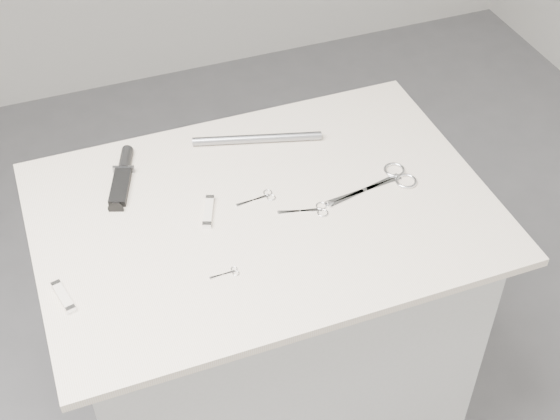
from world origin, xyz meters
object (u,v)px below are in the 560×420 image
object	(u,v)px
pocket_knife_a	(63,297)
embroidery_scissors_b	(261,198)
pocket_knife_b	(208,211)
sheathed_knife	(123,174)
tiny_scissors	(228,273)
plinth	(266,340)
metal_rail	(257,139)
embroidery_scissors_a	(312,210)
large_shears	(388,181)

from	to	relation	value
pocket_knife_a	embroidery_scissors_b	bearing A→B (deg)	-85.88
embroidery_scissors_b	pocket_knife_a	distance (m)	0.48
pocket_knife_b	sheathed_knife	bearing A→B (deg)	59.96
tiny_scissors	pocket_knife_b	xyz separation A→B (m)	(0.01, 0.18, 0.00)
plinth	metal_rail	world-z (taller)	metal_rail
plinth	pocket_knife_a	world-z (taller)	pocket_knife_a
sheathed_knife	pocket_knife_b	xyz separation A→B (m)	(0.15, -0.19, -0.00)
embroidery_scissors_a	sheathed_knife	world-z (taller)	sheathed_knife
plinth	pocket_knife_b	world-z (taller)	pocket_knife_b
pocket_knife_a	metal_rail	world-z (taller)	metal_rail
large_shears	embroidery_scissors_b	distance (m)	0.29
embroidery_scissors_a	plinth	bearing A→B (deg)	170.71
plinth	pocket_knife_a	size ratio (longest dim) A/B	10.21
pocket_knife_b	large_shears	bearing A→B (deg)	-74.37
large_shears	embroidery_scissors_a	bearing A→B (deg)	179.12
large_shears	embroidery_scissors_a	xyz separation A→B (m)	(-0.20, -0.03, -0.00)
large_shears	pocket_knife_b	xyz separation A→B (m)	(-0.41, 0.04, 0.00)
embroidery_scissors_b	pocket_knife_b	xyz separation A→B (m)	(-0.12, -0.01, 0.00)
tiny_scissors	pocket_knife_a	bearing A→B (deg)	170.26
tiny_scissors	pocket_knife_b	size ratio (longest dim) A/B	0.62
large_shears	pocket_knife_a	size ratio (longest dim) A/B	2.53
large_shears	metal_rail	world-z (taller)	metal_rail
sheathed_knife	pocket_knife_b	world-z (taller)	sheathed_knife
large_shears	tiny_scissors	xyz separation A→B (m)	(-0.43, -0.14, -0.00)
embroidery_scissors_a	embroidery_scissors_b	world-z (taller)	same
sheathed_knife	pocket_knife_a	size ratio (longest dim) A/B	2.18
tiny_scissors	embroidery_scissors_a	bearing A→B (deg)	25.40
tiny_scissors	sheathed_knife	world-z (taller)	sheathed_knife
tiny_scissors	embroidery_scissors_b	bearing A→B (deg)	53.21
embroidery_scissors_b	pocket_knife_a	bearing A→B (deg)	-168.20
tiny_scissors	plinth	bearing A→B (deg)	48.84
embroidery_scissors_a	embroidery_scissors_b	bearing A→B (deg)	154.10
embroidery_scissors_b	pocket_knife_a	world-z (taller)	pocket_knife_a
embroidery_scissors_a	metal_rail	size ratio (longest dim) A/B	0.36
large_shears	embroidery_scissors_b	bearing A→B (deg)	161.26
large_shears	sheathed_knife	world-z (taller)	sheathed_knife
tiny_scissors	sheathed_knife	xyz separation A→B (m)	(-0.14, 0.37, 0.01)
plinth	metal_rail	bearing A→B (deg)	74.23
large_shears	pocket_knife_a	world-z (taller)	pocket_knife_a
plinth	embroidery_scissors_b	size ratio (longest dim) A/B	9.83
embroidery_scissors_a	sheathed_knife	bearing A→B (deg)	159.32
plinth	tiny_scissors	distance (m)	0.51
plinth	embroidery_scissors_b	bearing A→B (deg)	80.35
pocket_knife_b	pocket_knife_a	bearing A→B (deg)	133.14
plinth	embroidery_scissors_a	bearing A→B (deg)	-24.02
sheathed_knife	embroidery_scissors_a	bearing A→B (deg)	-105.94
large_shears	embroidery_scissors_b	xyz separation A→B (m)	(-0.29, 0.05, -0.00)
tiny_scissors	pocket_knife_b	bearing A→B (deg)	84.85
embroidery_scissors_a	embroidery_scissors_b	xyz separation A→B (m)	(-0.09, 0.08, -0.00)
embroidery_scissors_b	tiny_scissors	world-z (taller)	same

